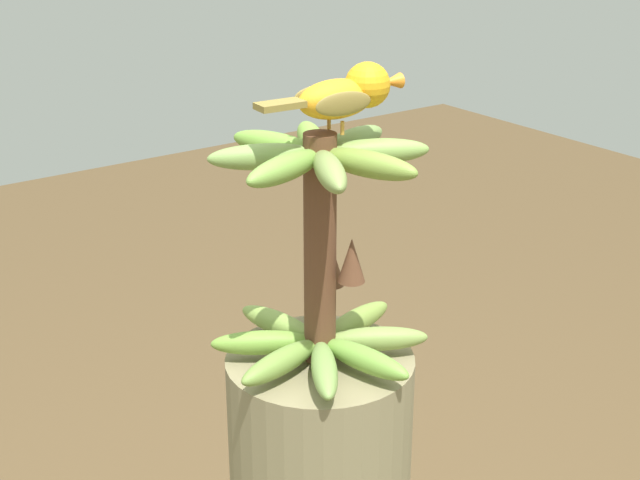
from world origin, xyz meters
TOP-DOWN VIEW (x-y plane):
  - banana_bunch at (-0.00, -0.00)m, footprint 0.30×0.30m
  - perched_bird at (-0.01, -0.04)m, footprint 0.07×0.21m

SIDE VIEW (x-z plane):
  - banana_bunch at x=0.00m, z-range 0.98..1.29m
  - perched_bird at x=-0.01m, z-range 1.30..1.38m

